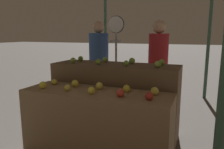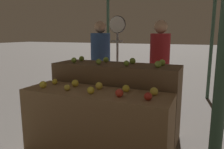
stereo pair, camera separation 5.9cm
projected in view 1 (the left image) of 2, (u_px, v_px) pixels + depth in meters
The scene contains 23 objects.
display_counter_front at pixel (96, 124), 2.54m from camera, with size 1.73×0.55×0.77m, color olive.
display_counter_back at pixel (115, 100), 3.06m from camera, with size 1.73×0.55×1.01m, color brown.
apple_front_0 at pixel (43, 85), 2.60m from camera, with size 0.09×0.09×0.09m, color gold.
apple_front_1 at pixel (67, 88), 2.49m from camera, with size 0.07×0.07×0.07m, color gold.
apple_front_2 at pixel (92, 90), 2.36m from camera, with size 0.08×0.08×0.08m, color gold.
apple_front_3 at pixel (120, 93), 2.25m from camera, with size 0.09×0.09×0.09m, color red.
apple_front_4 at pixel (149, 96), 2.14m from camera, with size 0.08×0.08×0.08m, color #AD281E.
apple_front_5 at pixel (54, 82), 2.80m from camera, with size 0.07×0.07×0.07m, color gold.
apple_front_6 at pixel (75, 83), 2.68m from camera, with size 0.09×0.09×0.09m, color gold.
apple_front_7 at pixel (100, 86), 2.55m from camera, with size 0.09×0.09×0.09m, color yellow.
apple_front_8 at pixel (126, 88), 2.44m from camera, with size 0.08×0.08×0.08m, color gold.
apple_front_9 at pixel (155, 91), 2.32m from camera, with size 0.09×0.09×0.09m, color gold.
apple_back_0 at pixel (73, 60), 3.08m from camera, with size 0.08×0.08×0.08m, color #84AD3D.
apple_back_1 at pixel (98, 62), 2.94m from camera, with size 0.08×0.08×0.08m, color #84AD3D.
apple_back_2 at pixel (126, 63), 2.79m from camera, with size 0.07×0.07×0.07m, color #84AD3D.
apple_back_3 at pixel (158, 64), 2.65m from camera, with size 0.08×0.08×0.08m, color #8EB247.
apple_back_4 at pixel (81, 59), 3.28m from camera, with size 0.08×0.08×0.08m, color #84AD3D.
apple_back_5 at pixel (105, 60), 3.14m from camera, with size 0.08×0.08×0.08m, color #84AD3D.
apple_back_6 at pixel (132, 61), 2.99m from camera, with size 0.08×0.08×0.08m, color #7AA338.
apple_back_7 at pixel (162, 62), 2.83m from camera, with size 0.08×0.08×0.08m, color #84AD3D.
produce_scale at pixel (116, 45), 3.61m from camera, with size 0.28×0.20×1.71m.
person_vendor_at_scale at pixel (99, 59), 4.08m from camera, with size 0.44×0.44×1.65m.
person_customer_left at pixel (158, 62), 3.63m from camera, with size 0.35×0.35×1.64m.
Camera 1 is at (1.07, -2.15, 1.41)m, focal length 35.00 mm.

